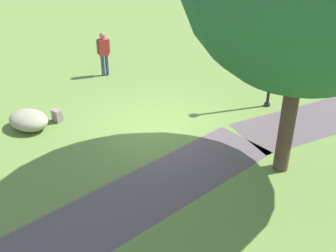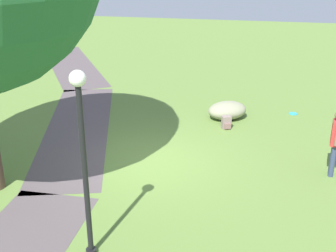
# 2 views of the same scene
# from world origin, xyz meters

# --- Properties ---
(ground_plane) EXTENTS (48.00, 48.00, 0.00)m
(ground_plane) POSITION_xyz_m (0.00, 0.00, 0.00)
(ground_plane) COLOR olive
(footpath_segment_mid) EXTENTS (8.22, 4.00, 0.01)m
(footpath_segment_mid) POSITION_xyz_m (1.85, 2.70, 0.00)
(footpath_segment_mid) COLOR #52484A
(footpath_segment_mid) RESTS_ON ground
(footpath_segment_far) EXTENTS (7.83, 5.79, 0.01)m
(footpath_segment_far) POSITION_xyz_m (9.12, 5.86, 0.00)
(footpath_segment_far) COLOR #52484A
(footpath_segment_far) RESTS_ON ground
(lamp_post) EXTENTS (0.28, 0.28, 3.54)m
(lamp_post) POSITION_xyz_m (-3.86, 0.17, 2.18)
(lamp_post) COLOR black
(lamp_post) RESTS_ON ground
(lawn_boulder) EXTENTS (1.55, 1.64, 0.56)m
(lawn_boulder) POSITION_xyz_m (3.61, -1.83, 0.28)
(lawn_boulder) COLOR gray
(lawn_boulder) RESTS_ON ground
(man_near_boulder) EXTENTS (0.52, 0.29, 1.71)m
(man_near_boulder) POSITION_xyz_m (0.20, -4.66, 0.99)
(man_near_boulder) COLOR #343F5E
(man_near_boulder) RESTS_ON ground
(backpack_by_boulder) EXTENTS (0.34, 0.34, 0.40)m
(backpack_by_boulder) POSITION_xyz_m (2.74, -1.87, 0.19)
(backpack_by_boulder) COLOR gray
(backpack_by_boulder) RESTS_ON ground
(frisbee_on_grass) EXTENTS (0.28, 0.28, 0.02)m
(frisbee_on_grass) POSITION_xyz_m (4.45, -4.02, 0.01)
(frisbee_on_grass) COLOR #2C9DDB
(frisbee_on_grass) RESTS_ON ground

